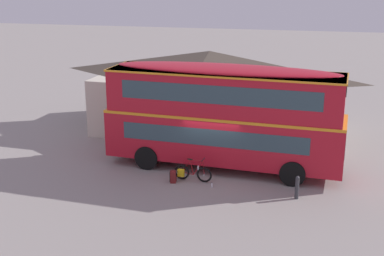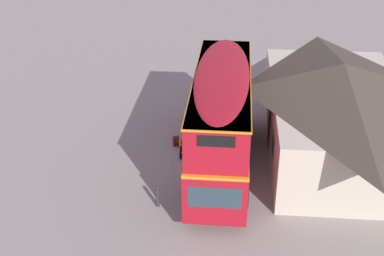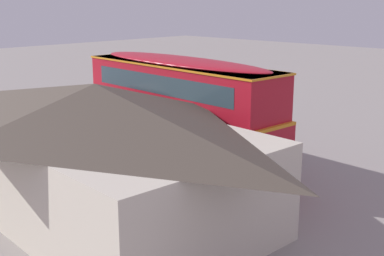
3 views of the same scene
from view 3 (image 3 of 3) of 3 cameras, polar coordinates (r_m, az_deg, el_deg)
ground_plane at (r=23.38m, az=0.33°, el=-3.75°), size 120.00×120.00×0.00m
double_decker_bus at (r=22.53m, az=-1.35°, el=2.52°), size 10.84×3.19×4.79m
touring_bicycle at (r=23.72m, az=3.69°, el=-2.57°), size 1.71×0.46×1.04m
backpack_on_ground at (r=23.57m, az=5.60°, el=-2.95°), size 0.35×0.36×0.55m
water_bottle_clear_plastic at (r=24.80m, az=2.68°, el=-2.45°), size 0.07×0.07×0.23m
pub_building at (r=17.58m, az=-10.55°, el=-2.23°), size 12.81×7.68×4.52m
kerb_bollard at (r=27.27m, az=-2.43°, el=-0.05°), size 0.16×0.16×0.97m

